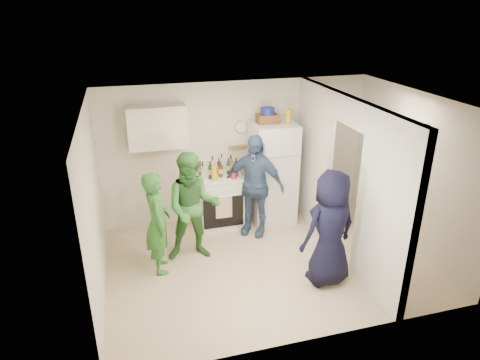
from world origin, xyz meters
name	(u,v)px	position (x,y,z in m)	size (l,w,h in m)	color
floor	(267,262)	(0.00, 0.00, 0.00)	(4.80, 4.80, 0.00)	#CDB590
wall_back	(238,151)	(0.00, 1.70, 1.25)	(4.80, 4.80, 0.00)	silver
wall_front	(320,249)	(0.00, -1.70, 1.25)	(4.80, 4.80, 0.00)	silver
wall_left	(94,208)	(-2.40, 0.00, 1.25)	(3.40, 3.40, 0.00)	silver
wall_right	(413,172)	(2.40, 0.00, 1.25)	(3.40, 3.40, 0.00)	silver
ceiling	(271,102)	(0.00, 0.00, 2.50)	(4.80, 4.80, 0.00)	white
partition_pier_back	(313,156)	(1.20, 1.10, 1.25)	(0.12, 1.20, 2.50)	silver
partition_pier_front	(386,212)	(1.20, -1.10, 1.25)	(0.12, 1.20, 2.50)	silver
partition_header	(351,111)	(1.20, 0.00, 2.30)	(0.12, 1.00, 0.40)	silver
stove	(219,200)	(-0.43, 1.37, 0.48)	(0.80, 0.67, 0.96)	white
upper_cabinet	(157,127)	(-1.40, 1.52, 1.85)	(0.95, 0.34, 0.70)	silver
fridge	(272,173)	(0.54, 1.34, 0.91)	(0.75, 0.73, 1.82)	silver
wicker_basket	(267,118)	(0.44, 1.39, 1.90)	(0.35, 0.25, 0.15)	brown
blue_bowl	(267,111)	(0.44, 1.39, 2.03)	(0.24, 0.24, 0.11)	navy
yellow_cup_stack_top	(288,116)	(0.76, 1.24, 1.95)	(0.09, 0.09, 0.25)	gold
wall_clock	(241,127)	(0.05, 1.68, 1.70)	(0.22, 0.22, 0.03)	white
spice_shelf	(238,147)	(0.00, 1.65, 1.35)	(0.35, 0.08, 0.03)	olive
nook_window	(408,144)	(2.38, 0.20, 1.65)	(0.03, 0.70, 0.80)	black
nook_window_frame	(407,144)	(2.36, 0.20, 1.65)	(0.04, 0.76, 0.86)	white
nook_valance	(409,122)	(2.34, 0.20, 2.00)	(0.04, 0.82, 0.18)	white
yellow_cup_stack_stove	(214,174)	(-0.55, 1.15, 1.08)	(0.09, 0.09, 0.25)	gold
red_cup	(234,175)	(-0.21, 1.17, 1.02)	(0.09, 0.09, 0.12)	red
person_green_left	(158,223)	(-1.59, 0.26, 0.78)	(0.57, 0.37, 1.56)	#357C31
person_green_center	(193,207)	(-1.04, 0.45, 0.86)	(0.84, 0.65, 1.73)	#387433
person_denim	(254,185)	(0.08, 0.95, 0.88)	(1.04, 0.43, 1.77)	#3B5B82
person_navy	(330,229)	(0.67, -0.67, 0.85)	(0.83, 0.54, 1.69)	black
person_nook	(377,189)	(2.09, 0.44, 0.81)	(1.04, 0.60, 1.61)	black
bottle_a	(200,168)	(-0.73, 1.48, 1.08)	(0.07, 0.07, 0.25)	brown
bottle_b	(210,170)	(-0.59, 1.27, 1.11)	(0.07, 0.07, 0.30)	#1B4818
bottle_c	(213,165)	(-0.50, 1.51, 1.11)	(0.08, 0.08, 0.31)	#AEB3BC
bottle_d	(221,169)	(-0.41, 1.30, 1.09)	(0.08, 0.08, 0.27)	#522B0E
bottle_e	(222,163)	(-0.33, 1.54, 1.12)	(0.06, 0.06, 0.33)	#A8AEBA
bottle_f	(228,166)	(-0.25, 1.38, 1.10)	(0.06, 0.06, 0.30)	#143922
bottle_g	(231,163)	(-0.17, 1.52, 1.10)	(0.08, 0.08, 0.30)	olive
bottle_h	(203,171)	(-0.72, 1.26, 1.12)	(0.07, 0.07, 0.32)	#9FA1AA
bottle_i	(219,166)	(-0.40, 1.47, 1.09)	(0.06, 0.06, 0.27)	#552A0E
bottle_j	(236,167)	(-0.14, 1.29, 1.12)	(0.07, 0.07, 0.33)	#226341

